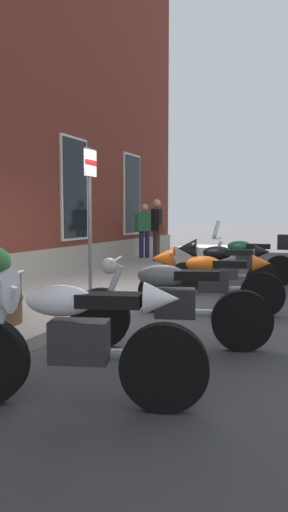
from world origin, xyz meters
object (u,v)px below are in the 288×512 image
pedestrian_dark_jacket (157,226)px  parking_sign (90,200)px  motorcycle_grey_naked (168,304)px  pedestrian_striped_shirt (145,228)px  motorcycle_white_sport (64,332)px  motorcycle_black_sport (219,265)px  motorcycle_green_touring (250,258)px  motorcycle_orange_sport (204,278)px

pedestrian_dark_jacket → parking_sign: 5.80m
motorcycle_grey_naked → pedestrian_dark_jacket: size_ratio=1.22×
pedestrian_striped_shirt → parking_sign: parking_sign is taller
motorcycle_white_sport → motorcycle_black_sport: (5.21, 0.04, -0.01)m
motorcycle_black_sport → parking_sign: bearing=130.6°
motorcycle_black_sport → motorcycle_green_touring: 1.67m
motorcycle_grey_naked → parking_sign: size_ratio=0.89×
motorcycle_white_sport → parking_sign: parking_sign is taller
motorcycle_grey_naked → pedestrian_striped_shirt: 9.25m
motorcycle_grey_naked → pedestrian_dark_jacket: pedestrian_dark_jacket is taller
motorcycle_white_sport → motorcycle_grey_naked: 1.77m
motorcycle_grey_naked → pedestrian_striped_shirt: bearing=23.9°
motorcycle_black_sport → motorcycle_green_touring: size_ratio=0.95×
motorcycle_grey_naked → motorcycle_black_sport: (3.45, 0.26, 0.07)m
motorcycle_black_sport → pedestrian_striped_shirt: bearing=34.9°
motorcycle_black_sport → motorcycle_green_touring: bearing=-9.6°
parking_sign → pedestrian_striped_shirt: bearing=14.8°
pedestrian_striped_shirt → parking_sign: bearing=-165.2°
motorcycle_white_sport → parking_sign: bearing=26.0°
motorcycle_white_sport → pedestrian_dark_jacket: bearing=16.7°
motorcycle_black_sport → motorcycle_white_sport: bearing=-179.6°
motorcycle_white_sport → pedestrian_dark_jacket: size_ratio=1.14×
pedestrian_dark_jacket → motorcycle_black_sport: bearing=-146.3°
motorcycle_black_sport → pedestrian_striped_shirt: 6.11m
parking_sign → motorcycle_white_sport: bearing=-154.0°
pedestrian_dark_jacket → motorcycle_white_sport: bearing=-163.3°
pedestrian_dark_jacket → pedestrian_striped_shirt: bearing=40.6°
parking_sign → motorcycle_orange_sport: bearing=-92.0°
motorcycle_white_sport → motorcycle_green_touring: size_ratio=0.97×
motorcycle_white_sport → motorcycle_orange_sport: size_ratio=0.95×
motorcycle_white_sport → motorcycle_black_sport: motorcycle_white_sport is taller
parking_sign → motorcycle_black_sport: bearing=-49.4°
motorcycle_white_sport → pedestrian_dark_jacket: (9.38, 2.81, 0.56)m
motorcycle_white_sport → motorcycle_green_touring: (6.86, -0.24, -0.02)m
motorcycle_orange_sport → motorcycle_black_sport: (1.58, 0.16, 0.02)m
pedestrian_dark_jacket → pedestrian_striped_shirt: (0.82, 0.71, -0.07)m
motorcycle_white_sport → motorcycle_grey_naked: motorcycle_white_sport is taller
motorcycle_white_sport → motorcycle_grey_naked: bearing=-7.2°
parking_sign → pedestrian_dark_jacket: bearing=10.1°
motorcycle_black_sport → motorcycle_green_touring: motorcycle_green_touring is taller
motorcycle_grey_naked → pedestrian_dark_jacket: 8.23m
motorcycle_green_touring → parking_sign: size_ratio=0.87×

